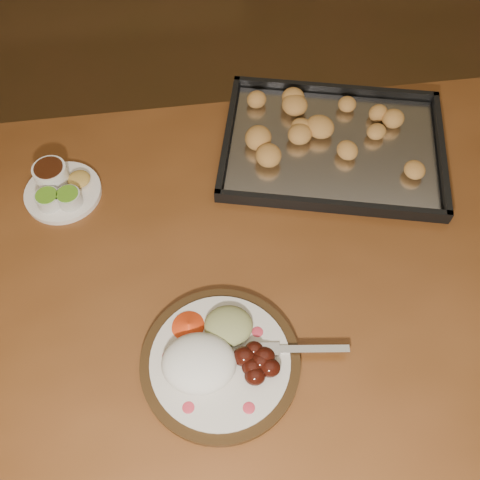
{
  "coord_description": "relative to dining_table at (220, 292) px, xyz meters",
  "views": [
    {
      "loc": [
        -0.18,
        -0.65,
        1.65
      ],
      "look_at": [
        -0.19,
        -0.1,
        0.77
      ],
      "focal_mm": 40.0,
      "sensor_mm": 36.0,
      "label": 1
    }
  ],
  "objects": [
    {
      "name": "ground",
      "position": [
        0.23,
        0.15,
        -0.65
      ],
      "size": [
        4.0,
        4.0,
        0.0
      ],
      "primitive_type": "plane",
      "color": "brown",
      "rests_on": "ground"
    },
    {
      "name": "dining_table",
      "position": [
        0.0,
        0.0,
        0.0
      ],
      "size": [
        1.62,
        1.11,
        0.75
      ],
      "rotation": [
        0.0,
        0.0,
        0.15
      ],
      "color": "brown",
      "rests_on": "ground"
    },
    {
      "name": "dinner_plate",
      "position": [
        0.0,
        -0.18,
        0.12
      ],
      "size": [
        0.36,
        0.28,
        0.06
      ],
      "rotation": [
        0.0,
        0.0,
        0.17
      ],
      "color": "#33200E",
      "rests_on": "dining_table"
    },
    {
      "name": "condiment_saucer",
      "position": [
        -0.34,
        0.18,
        0.12
      ],
      "size": [
        0.16,
        0.16,
        0.05
      ],
      "rotation": [
        0.0,
        0.0,
        0.42
      ],
      "color": "white",
      "rests_on": "dining_table"
    },
    {
      "name": "baking_tray",
      "position": [
        0.24,
        0.31,
        0.11
      ],
      "size": [
        0.51,
        0.4,
        0.05
      ],
      "rotation": [
        0.0,
        0.0,
        -0.1
      ],
      "color": "black",
      "rests_on": "dining_table"
    }
  ]
}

